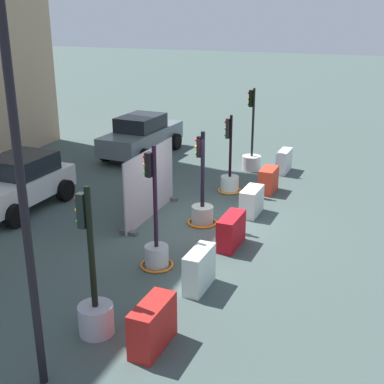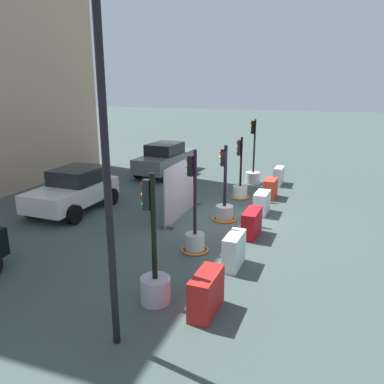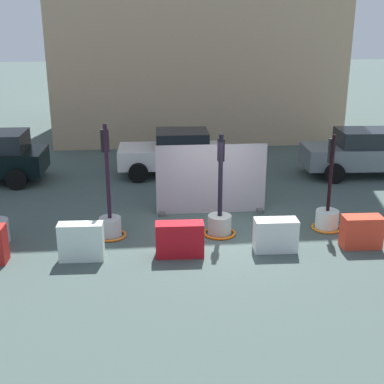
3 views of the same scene
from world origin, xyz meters
name	(u,v)px [view 1 (image 1 of 3)]	position (x,y,z in m)	size (l,w,h in m)	color
ground_plane	(205,224)	(0.00, 0.00, 0.00)	(120.00, 120.00, 0.00)	#40504C
traffic_light_0	(95,307)	(-5.75, 0.14, 0.57)	(0.67, 0.67, 2.97)	#A9A5B1
traffic_light_1	(156,246)	(-2.86, 0.21, 0.53)	(0.81, 0.81, 3.00)	#ACAEB1
traffic_light_2	(202,208)	(0.00, 0.09, 0.46)	(0.86, 0.86, 2.70)	#B1B3A8
traffic_light_3	(230,180)	(2.95, 0.18, 0.41)	(0.80, 0.80, 2.61)	silver
traffic_light_4	(251,157)	(5.63, 0.14, 0.50)	(0.72, 0.72, 3.11)	beige
construction_barrier_0	(153,325)	(-5.76, -1.06, 0.45)	(1.14, 0.50, 0.90)	#AE1F1C
construction_barrier_1	(199,269)	(-3.46, -1.11, 0.46)	(1.05, 0.42, 0.91)	silver
construction_barrier_2	(231,231)	(-1.14, -1.13, 0.42)	(1.16, 0.47, 0.85)	red
construction_barrier_3	(252,201)	(1.22, -1.04, 0.41)	(1.06, 0.50, 0.81)	silver
construction_barrier_4	(268,180)	(3.39, -1.04, 0.41)	(0.98, 0.50, 0.81)	red
construction_barrier_5	(284,161)	(5.82, -1.07, 0.41)	(1.15, 0.41, 0.83)	silver
car_white_van	(17,183)	(-0.85, 5.83, 0.81)	(3.85, 2.25, 1.60)	white
car_grey_saloon	(142,135)	(6.06, 5.00, 0.84)	(4.62, 2.23, 1.68)	slate
street_lamp_post	(17,148)	(-7.27, 0.23, 4.01)	(0.36, 0.36, 6.47)	black
site_fence_panel	(150,185)	(-0.02, 1.71, 0.97)	(3.20, 0.50, 2.05)	#A098A0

